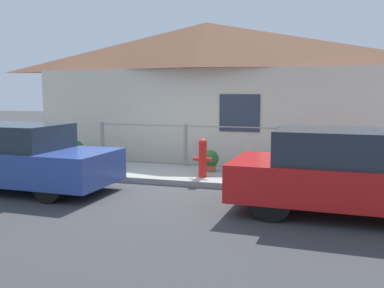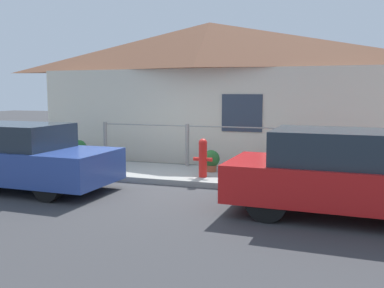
% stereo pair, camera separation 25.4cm
% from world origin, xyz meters
% --- Properties ---
extents(ground_plane, '(60.00, 60.00, 0.00)m').
position_xyz_m(ground_plane, '(0.00, 0.00, 0.00)').
color(ground_plane, '#38383A').
extents(sidewalk, '(24.00, 1.98, 0.13)m').
position_xyz_m(sidewalk, '(0.00, 0.99, 0.06)').
color(sidewalk, gray).
rests_on(sidewalk, ground_plane).
extents(house, '(10.29, 2.23, 4.07)m').
position_xyz_m(house, '(0.00, 3.75, 3.19)').
color(house, beige).
rests_on(house, ground_plane).
extents(fence, '(4.90, 0.10, 1.09)m').
position_xyz_m(fence, '(0.00, 1.83, 0.73)').
color(fence, gray).
rests_on(fence, sidewalk).
extents(car_left, '(4.24, 1.78, 1.38)m').
position_xyz_m(car_left, '(-2.75, -1.25, 0.68)').
color(car_left, '#2D4793').
rests_on(car_left, ground_plane).
extents(car_right, '(4.10, 1.89, 1.43)m').
position_xyz_m(car_right, '(3.87, -1.25, 0.72)').
color(car_right, red).
rests_on(car_right, ground_plane).
extents(fire_hydrant, '(0.44, 0.20, 0.87)m').
position_xyz_m(fire_hydrant, '(0.82, 0.55, 0.58)').
color(fire_hydrant, red).
rests_on(fire_hydrant, sidewalk).
extents(potted_plant_near_hydrant, '(0.42, 0.42, 0.52)m').
position_xyz_m(potted_plant_near_hydrant, '(0.80, 1.26, 0.41)').
color(potted_plant_near_hydrant, '#9E5638').
rests_on(potted_plant_near_hydrant, sidewalk).
extents(potted_plant_by_fence, '(0.43, 0.43, 0.59)m').
position_xyz_m(potted_plant_by_fence, '(-3.09, 1.58, 0.45)').
color(potted_plant_by_fence, slate).
rests_on(potted_plant_by_fence, sidewalk).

